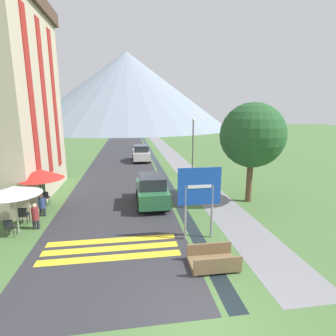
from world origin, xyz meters
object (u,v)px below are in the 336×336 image
cafe_chair_far_left (46,197)px  person_seated_near (42,204)px  cafe_chair_nearest (10,226)px  footbridge (213,261)px  person_standing_terrace (42,190)px  road_sign (199,193)px  cafe_umbrella_middle_red (40,174)px  person_seated_far (35,215)px  cafe_umbrella_front_white (14,190)px  tree_by_path (252,135)px  cafe_chair_near_right (24,214)px  parked_car_far (141,153)px  cafe_chair_near_left (23,214)px  streetlamp (193,142)px  parked_car_near (152,190)px  cafe_chair_far_right (41,197)px

cafe_chair_far_left → person_seated_near: 1.78m
cafe_chair_nearest → footbridge: bearing=-35.6°
footbridge → person_standing_terrace: (-7.93, 7.38, 0.78)m
road_sign → cafe_umbrella_middle_red: road_sign is taller
road_sign → person_seated_far: (-7.37, 2.04, -1.39)m
cafe_chair_far_left → cafe_umbrella_front_white: 3.94m
person_seated_near → tree_by_path: (11.88, 0.61, 3.40)m
cafe_chair_far_left → tree_by_path: (12.22, -1.13, 3.57)m
cafe_chair_near_right → cafe_umbrella_front_white: bearing=-64.5°
parked_car_far → cafe_chair_near_left: parked_car_far is taller
footbridge → cafe_chair_near_left: size_ratio=2.00×
cafe_chair_near_right → streetlamp: size_ratio=0.17×
footbridge → cafe_chair_near_left: (-8.15, 4.98, 0.29)m
cafe_chair_near_left → streetlamp: (10.71, 8.65, 2.40)m
footbridge → person_standing_terrace: bearing=137.0°
parked_car_near → streetlamp: (4.15, 6.86, 2.01)m
person_seated_near → cafe_umbrella_middle_red: bearing=99.6°
parked_car_near → person_seated_far: parked_car_near is taller
cafe_umbrella_middle_red → person_seated_far: bearing=-82.6°
road_sign → tree_by_path: 6.40m
cafe_chair_nearest → person_seated_near: 2.41m
cafe_chair_far_left → person_seated_near: size_ratio=0.69×
road_sign → parked_car_near: size_ratio=0.81×
cafe_chair_far_right → person_seated_near: person_seated_near is taller
person_standing_terrace → parked_car_far: bearing=64.5°
cafe_chair_far_left → cafe_chair_near_right: same height
parked_car_near → person_standing_terrace: size_ratio=2.26×
footbridge → cafe_umbrella_middle_red: (-7.61, 6.34, 1.97)m
cafe_chair_nearest → person_standing_terrace: (0.26, 3.85, 0.50)m
cafe_chair_far_right → person_standing_terrace: person_standing_terrace is taller
cafe_chair_far_right → person_seated_far: person_seated_far is taller
cafe_chair_near_right → cafe_umbrella_middle_red: (0.49, 1.46, 1.68)m
cafe_chair_nearest → tree_by_path: (12.55, 2.92, 3.57)m
parked_car_near → cafe_chair_nearest: size_ratio=4.61×
cafe_chair_far_right → person_standing_terrace: 0.61m
cafe_umbrella_front_white → cafe_chair_far_right: bearing=91.7°
cafe_chair_far_left → person_seated_far: (0.52, -3.36, 0.20)m
cafe_chair_near_left → cafe_chair_far_right: bearing=116.1°
cafe_umbrella_middle_red → person_seated_near: 1.59m
parked_car_far → cafe_chair_far_left: size_ratio=4.53×
footbridge → person_standing_terrace: 10.86m
parked_car_near → cafe_umbrella_front_white: cafe_umbrella_front_white is taller
cafe_umbrella_front_white → parked_car_far: bearing=69.0°
streetlamp → cafe_chair_far_right: bearing=-150.8°
footbridge → parked_car_far: bearing=94.3°
cafe_chair_nearest → person_standing_terrace: bearing=73.8°
parked_car_near → streetlamp: size_ratio=0.80×
cafe_chair_nearest → cafe_umbrella_front_white: 1.58m
parked_car_far → cafe_chair_far_right: 14.65m
cafe_umbrella_front_white → person_seated_near: cafe_umbrella_front_white is taller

